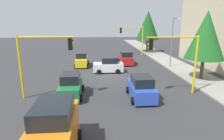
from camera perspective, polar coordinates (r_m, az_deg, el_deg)
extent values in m
plane|color=#353538|center=(22.94, -1.41, -1.96)|extent=(120.00, 120.00, 0.00)
cube|color=gray|center=(30.11, 18.37, 1.36)|extent=(80.00, 4.00, 0.15)
cube|color=silver|center=(11.73, -13.24, -19.09)|extent=(2.20, 0.36, 0.01)
cone|color=silver|center=(12.82, -12.39, -15.93)|extent=(0.01, 1.10, 1.10)
cylinder|color=yellow|center=(18.62, 23.44, 1.34)|extent=(0.18, 0.18, 5.22)
cylinder|color=yellow|center=(17.32, 17.58, 9.22)|extent=(0.12, 4.50, 0.12)
cube|color=black|center=(16.76, 11.38, 7.45)|extent=(0.36, 0.32, 0.96)
sphere|color=red|center=(16.68, 10.83, 8.49)|extent=(0.18, 0.18, 0.18)
sphere|color=yellow|center=(16.71, 10.78, 7.46)|extent=(0.18, 0.18, 0.18)
sphere|color=green|center=(16.75, 10.74, 6.44)|extent=(0.18, 0.18, 0.18)
cylinder|color=yellow|center=(17.57, -25.43, 0.56)|extent=(0.18, 0.18, 5.30)
cylinder|color=yellow|center=(16.54, -18.95, 9.18)|extent=(0.12, 4.50, 0.12)
cube|color=black|center=(16.24, -12.26, 7.48)|extent=(0.36, 0.32, 0.96)
sphere|color=red|center=(16.18, -11.67, 8.56)|extent=(0.18, 0.18, 0.18)
sphere|color=yellow|center=(16.21, -11.62, 7.51)|extent=(0.18, 0.18, 0.18)
sphere|color=green|center=(16.25, -11.57, 6.46)|extent=(0.18, 0.18, 0.18)
cylinder|color=yellow|center=(37.23, 8.98, 8.40)|extent=(0.18, 0.18, 5.49)
cylinder|color=yellow|center=(36.60, 5.64, 12.48)|extent=(0.12, 4.50, 0.12)
cube|color=black|center=(36.33, 2.62, 11.60)|extent=(0.36, 0.32, 0.96)
sphere|color=red|center=(36.30, 2.34, 12.08)|extent=(0.18, 0.18, 0.18)
sphere|color=yellow|center=(36.31, 2.33, 11.60)|extent=(0.18, 0.18, 0.18)
sphere|color=green|center=(36.32, 2.33, 11.13)|extent=(0.18, 0.18, 0.18)
cylinder|color=slate|center=(28.17, 17.24, 7.69)|extent=(0.14, 0.14, 7.00)
cylinder|color=slate|center=(27.20, 18.47, 14.37)|extent=(1.80, 0.10, 0.10)
ellipsoid|color=silver|center=(26.37, 19.22, 14.01)|extent=(0.56, 0.28, 0.20)
cylinder|color=brown|center=(41.71, 10.32, 7.16)|extent=(0.36, 0.36, 2.91)
cone|color=#19511E|center=(41.43, 10.58, 12.89)|extent=(4.66, 4.66, 5.82)
cylinder|color=brown|center=(23.75, 25.07, 0.46)|extent=(0.36, 0.36, 2.58)
cone|color=#1E6023|center=(23.24, 26.02, 9.27)|extent=(4.12, 4.12, 5.16)
cube|color=orange|center=(9.84, -16.77, -18.90)|extent=(4.80, 1.90, 1.85)
cube|color=black|center=(9.42, -17.04, -11.41)|extent=(2.50, 1.67, 0.76)
cylinder|color=black|center=(11.36, -9.63, -18.33)|extent=(0.60, 0.20, 0.60)
cylinder|color=black|center=(11.71, -20.03, -17.96)|extent=(0.60, 0.20, 0.60)
cube|color=white|center=(24.71, -1.16, 0.87)|extent=(1.69, 3.78, 1.05)
cube|color=black|center=(24.53, -0.73, 2.94)|extent=(1.49, 1.97, 0.76)
cylinder|color=black|center=(23.88, -3.83, -0.59)|extent=(0.20, 0.60, 0.60)
cylinder|color=black|center=(25.63, -3.90, 0.43)|extent=(0.20, 0.60, 0.60)
cylinder|color=black|center=(24.03, 1.77, -0.48)|extent=(0.20, 0.60, 0.60)
cylinder|color=black|center=(25.77, 1.32, 0.54)|extent=(0.20, 0.60, 0.60)
cube|color=#1E7238|center=(17.22, -12.05, -5.40)|extent=(4.00, 1.75, 1.05)
cube|color=black|center=(17.14, -12.12, -2.33)|extent=(2.08, 1.54, 0.76)
cylinder|color=black|center=(16.11, -9.18, -8.15)|extent=(0.60, 0.20, 0.60)
cylinder|color=black|center=(16.37, -15.79, -8.15)|extent=(0.60, 0.20, 0.60)
cylinder|color=black|center=(18.42, -8.62, -5.23)|extent=(0.60, 0.20, 0.60)
cylinder|color=black|center=(18.65, -14.38, -5.28)|extent=(0.60, 0.20, 0.60)
cube|color=red|center=(29.72, 4.16, 3.11)|extent=(4.05, 1.80, 1.05)
cube|color=black|center=(29.37, 4.25, 4.76)|extent=(2.10, 1.58, 0.76)
cylinder|color=black|center=(30.89, 2.03, 2.82)|extent=(0.60, 0.20, 0.60)
cylinder|color=black|center=(31.17, 5.54, 2.86)|extent=(0.60, 0.20, 0.60)
cylinder|color=black|center=(28.45, 2.62, 1.83)|extent=(0.60, 0.20, 0.60)
cylinder|color=black|center=(28.76, 6.41, 1.89)|extent=(0.60, 0.20, 0.60)
cube|color=blue|center=(16.66, 8.59, -5.92)|extent=(4.04, 1.78, 1.05)
cube|color=black|center=(16.19, 8.87, -3.15)|extent=(2.10, 1.57, 0.76)
cylinder|color=black|center=(17.76, 4.62, -5.85)|extent=(0.60, 0.20, 0.60)
cylinder|color=black|center=(18.16, 10.58, -5.60)|extent=(0.60, 0.20, 0.60)
cylinder|color=black|center=(15.47, 6.12, -9.00)|extent=(0.60, 0.20, 0.60)
cylinder|color=black|center=(15.93, 12.94, -8.60)|extent=(0.60, 0.20, 0.60)
cube|color=yellow|center=(28.45, -8.93, 2.47)|extent=(3.81, 1.62, 1.05)
cube|color=black|center=(28.47, -8.97, 4.33)|extent=(1.98, 1.42, 0.76)
cylinder|color=black|center=(27.33, -7.25, 1.21)|extent=(0.60, 0.20, 0.60)
cylinder|color=black|center=(27.46, -10.87, 1.13)|extent=(0.60, 0.20, 0.60)
cylinder|color=black|center=(29.63, -7.07, 2.23)|extent=(0.60, 0.20, 0.60)
cylinder|color=black|center=(29.75, -10.41, 2.15)|extent=(0.60, 0.20, 0.60)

